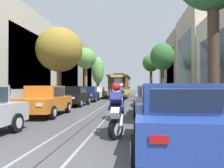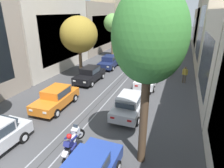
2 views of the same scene
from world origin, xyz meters
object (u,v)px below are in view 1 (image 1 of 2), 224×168
at_px(cable_car_trolley, 120,86).
at_px(motorcycle_with_rider, 117,106).
at_px(parked_car_beige_sixth_left, 103,92).
at_px(parked_car_navy_fourth_left, 89,94).
at_px(parked_car_white_fifth_left, 98,93).
at_px(street_tree_kerb_left_second, 59,50).
at_px(parked_car_black_mid_left, 74,96).
at_px(parked_car_silver_second_right, 152,100).
at_px(parked_car_blue_near_right, 174,117).
at_px(street_tree_kerb_left_mid, 86,59).
at_px(parked_car_orange_second_left, 45,101).
at_px(street_tree_kerb_left_fourth, 98,71).
at_px(parked_car_white_mid_right, 147,96).
at_px(street_tree_kerb_right_mid, 151,63).
at_px(parked_car_teal_far_left, 108,91).
at_px(street_tree_kerb_right_second, 162,57).
at_px(pedestrian_on_left_pavement, 185,93).

relative_size(cable_car_trolley, motorcycle_with_rider, 4.93).
height_order(parked_car_beige_sixth_left, motorcycle_with_rider, motorcycle_with_rider).
bearing_deg(parked_car_navy_fourth_left, parked_car_white_fifth_left, 89.23).
bearing_deg(street_tree_kerb_left_second, parked_car_black_mid_left, -32.01).
bearing_deg(parked_car_silver_second_right, motorcycle_with_rider, -105.29).
distance_m(parked_car_blue_near_right, street_tree_kerb_left_mid, 25.05).
relative_size(street_tree_kerb_left_second, cable_car_trolley, 0.73).
xyz_separation_m(parked_car_orange_second_left, street_tree_kerb_left_fourth, (-1.76, 28.06, 3.63)).
bearing_deg(parked_car_black_mid_left, parked_car_blue_near_right, -64.51).
distance_m(parked_car_white_mid_right, street_tree_kerb_right_mid, 17.60).
distance_m(parked_car_black_mid_left, motorcycle_with_rider, 11.50).
xyz_separation_m(street_tree_kerb_left_mid, street_tree_kerb_left_fourth, (-0.07, 10.48, -0.81)).
distance_m(parked_car_orange_second_left, parked_car_blue_near_right, 8.21).
relative_size(parked_car_blue_near_right, street_tree_kerb_left_fourth, 0.64).
bearing_deg(street_tree_kerb_right_mid, street_tree_kerb_left_second, -118.52).
bearing_deg(parked_car_white_mid_right, street_tree_kerb_right_mid, 84.66).
height_order(parked_car_teal_far_left, street_tree_kerb_left_fourth, street_tree_kerb_left_fourth).
distance_m(parked_car_navy_fourth_left, cable_car_trolley, 8.00).
distance_m(parked_car_black_mid_left, street_tree_kerb_right_second, 9.97).
xyz_separation_m(street_tree_kerb_left_fourth, motorcycle_with_rider, (5.93, -32.60, -3.49)).
xyz_separation_m(parked_car_blue_near_right, street_tree_kerb_left_mid, (-7.34, 23.54, 4.44)).
relative_size(parked_car_black_mid_left, street_tree_kerb_right_mid, 0.65).
bearing_deg(parked_car_silver_second_right, parked_car_teal_far_left, 101.45).
bearing_deg(street_tree_kerb_right_second, parked_car_orange_second_left, -123.78).
distance_m(parked_car_teal_far_left, parked_car_white_mid_right, 22.92).
height_order(parked_car_navy_fourth_left, street_tree_kerb_left_mid, street_tree_kerb_left_mid).
bearing_deg(street_tree_kerb_left_second, street_tree_kerb_left_mid, 89.96).
height_order(parked_car_black_mid_left, pedestrian_on_left_pavement, pedestrian_on_left_pavement).
bearing_deg(parked_car_blue_near_right, pedestrian_on_left_pavement, 76.43).
relative_size(parked_car_orange_second_left, cable_car_trolley, 0.48).
height_order(cable_car_trolley, motorcycle_with_rider, cable_car_trolley).
height_order(street_tree_kerb_left_mid, street_tree_kerb_left_fourth, street_tree_kerb_left_fourth).
bearing_deg(parked_car_orange_second_left, street_tree_kerb_left_fourth, 93.59).
xyz_separation_m(parked_car_beige_sixth_left, parked_car_white_mid_right, (5.97, -16.06, 0.00)).
distance_m(parked_car_beige_sixth_left, street_tree_kerb_right_mid, 8.80).
relative_size(parked_car_teal_far_left, parked_car_silver_second_right, 1.01).
xyz_separation_m(parked_car_white_fifth_left, street_tree_kerb_left_fourth, (-1.73, 10.57, 3.63)).
bearing_deg(parked_car_black_mid_left, street_tree_kerb_left_fourth, 94.28).
distance_m(parked_car_navy_fourth_left, street_tree_kerb_right_second, 8.53).
relative_size(parked_car_white_mid_right, street_tree_kerb_right_mid, 0.64).
xyz_separation_m(street_tree_kerb_right_mid, pedestrian_on_left_pavement, (1.92, -14.63, -4.24)).
bearing_deg(parked_car_white_mid_right, parked_car_beige_sixth_left, 110.38).
bearing_deg(motorcycle_with_rider, parked_car_white_mid_right, 81.85).
relative_size(parked_car_orange_second_left, parked_car_blue_near_right, 1.00).
height_order(parked_car_white_fifth_left, cable_car_trolley, cable_car_trolley).
bearing_deg(street_tree_kerb_left_mid, street_tree_kerb_left_second, -90.04).
xyz_separation_m(parked_car_beige_sixth_left, parked_car_silver_second_right, (5.82, -22.02, 0.00)).
bearing_deg(parked_car_white_fifth_left, street_tree_kerb_right_second, -39.24).
relative_size(parked_car_orange_second_left, pedestrian_on_left_pavement, 2.52).
xyz_separation_m(parked_car_navy_fourth_left, street_tree_kerb_left_mid, (-1.58, 5.71, 4.44)).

